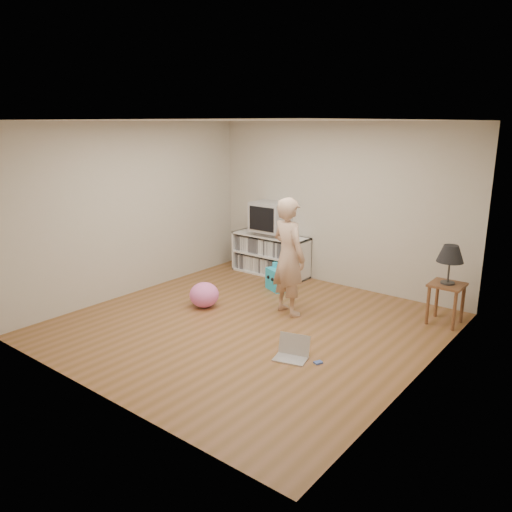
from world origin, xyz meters
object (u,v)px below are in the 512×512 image
object	(u,v)px
crt_tv	(271,217)
media_unit	(271,254)
side_table	(446,293)
table_lamp	(450,255)
dvd_deck	(271,233)
plush_blue	(278,279)
plush_pink	(204,295)
person	(289,257)
laptop	(292,352)

from	to	relation	value
crt_tv	media_unit	bearing A→B (deg)	90.00
side_table	table_lamp	xyz separation A→B (m)	(0.00, 0.00, 0.53)
dvd_deck	side_table	world-z (taller)	dvd_deck
side_table	media_unit	bearing A→B (deg)	172.98
crt_tv	table_lamp	world-z (taller)	crt_tv
plush_blue	plush_pink	size ratio (longest dim) A/B	1.05
dvd_deck	crt_tv	world-z (taller)	crt_tv
person	laptop	world-z (taller)	person
crt_tv	person	distance (m)	1.87
person	plush_pink	bearing A→B (deg)	44.30
crt_tv	person	bearing A→B (deg)	-45.97
table_lamp	plush_pink	distance (m)	3.38
crt_tv	plush_blue	bearing A→B (deg)	-44.79
table_lamp	plush_pink	xyz separation A→B (m)	(-2.92, -1.52, -0.76)
plush_pink	crt_tv	bearing A→B (deg)	96.42
person	plush_pink	distance (m)	1.37
side_table	person	xyz separation A→B (m)	(-1.84, -0.97, 0.40)
dvd_deck	table_lamp	size ratio (longest dim) A/B	0.87
plush_blue	side_table	bearing A→B (deg)	29.24
crt_tv	table_lamp	bearing A→B (deg)	-6.68
media_unit	laptop	bearing A→B (deg)	-49.22
dvd_deck	crt_tv	bearing A→B (deg)	-90.00
person	crt_tv	bearing A→B (deg)	-28.38
crt_tv	side_table	distance (m)	3.21
person	plush_pink	xyz separation A→B (m)	(-1.08, -0.54, -0.63)
laptop	plush_blue	size ratio (longest dim) A/B	0.96
plush_blue	dvd_deck	bearing A→B (deg)	159.04
crt_tv	plush_pink	size ratio (longest dim) A/B	1.42
media_unit	dvd_deck	world-z (taller)	dvd_deck
side_table	table_lamp	world-z (taller)	table_lamp
dvd_deck	side_table	size ratio (longest dim) A/B	0.82
table_lamp	plush_pink	size ratio (longest dim) A/B	1.22
table_lamp	laptop	world-z (taller)	table_lamp
side_table	plush_pink	bearing A→B (deg)	-152.55
dvd_deck	plush_pink	bearing A→B (deg)	-83.59
dvd_deck	table_lamp	bearing A→B (deg)	-6.74
media_unit	plush_blue	size ratio (longest dim) A/B	3.15
crt_tv	plush_pink	world-z (taller)	crt_tv
crt_tv	plush_pink	bearing A→B (deg)	-83.58
crt_tv	laptop	bearing A→B (deg)	-49.00
person	plush_pink	size ratio (longest dim) A/B	3.84
person	media_unit	bearing A→B (deg)	-28.79
laptop	plush_blue	bearing A→B (deg)	114.45
laptop	dvd_deck	bearing A→B (deg)	115.91
dvd_deck	person	bearing A→B (deg)	-46.04
plush_blue	plush_pink	distance (m)	1.34
person	laptop	distance (m)	1.56
table_lamp	plush_blue	world-z (taller)	table_lamp
dvd_deck	crt_tv	size ratio (longest dim) A/B	0.75
media_unit	plush_pink	bearing A→B (deg)	-83.65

